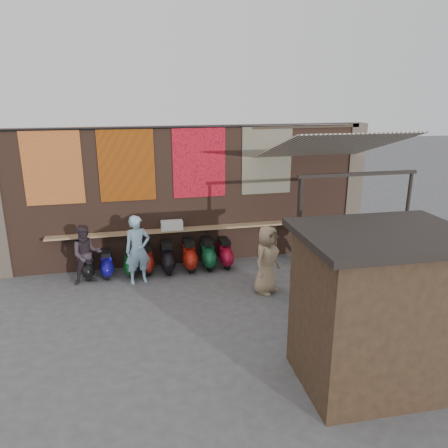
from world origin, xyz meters
name	(u,v)px	position (x,y,z in m)	size (l,w,h in m)	color
ground	(206,299)	(0.00, 0.00, 0.00)	(70.00, 70.00, 0.00)	#474749
brick_wall	(188,196)	(0.00, 2.70, 2.00)	(10.00, 0.40, 4.00)	brown
pier_right	(351,187)	(5.20, 2.70, 2.00)	(0.50, 0.50, 4.00)	#4C4238
eating_counter	(191,229)	(0.00, 2.33, 1.10)	(8.00, 0.32, 0.05)	#9E7A51
shelf_box	(172,225)	(-0.55, 2.30, 1.26)	(0.61, 0.29, 0.26)	white
tapestry_redgold	(53,167)	(-3.60, 2.48, 3.00)	(1.50, 0.02, 2.00)	maroon
tapestry_sun	(127,165)	(-1.70, 2.48, 3.00)	(1.50, 0.02, 2.00)	orange
tapestry_orange	(199,162)	(0.30, 2.48, 3.00)	(1.50, 0.02, 2.00)	red
tapestry_multi	(267,160)	(2.30, 2.48, 3.00)	(1.50, 0.02, 2.00)	teal
hang_rail	(188,127)	(0.00, 2.47, 3.98)	(0.06, 0.06, 9.50)	black
scooter_stool_0	(88,265)	(-2.90, 2.02, 0.35)	(0.33, 0.74, 0.70)	black
scooter_stool_1	(107,264)	(-2.40, 1.98, 0.36)	(0.34, 0.75, 0.71)	#120B7D
scooter_stool_2	(131,262)	(-1.77, 1.98, 0.37)	(0.35, 0.77, 0.73)	#0D5D1C
scooter_stool_3	(147,259)	(-1.31, 2.04, 0.39)	(0.36, 0.81, 0.77)	#A01E15
scooter_stool_4	(167,257)	(-0.75, 1.96, 0.42)	(0.40, 0.89, 0.85)	black
scooter_stool_5	(189,255)	(-0.12, 1.98, 0.42)	(0.40, 0.89, 0.85)	#9A180E
scooter_stool_6	(208,254)	(0.42, 1.99, 0.42)	(0.40, 0.88, 0.84)	#0F4C2A
scooter_stool_7	(225,253)	(0.93, 1.99, 0.40)	(0.38, 0.85, 0.80)	maroon
diner_left	(138,250)	(-1.56, 1.40, 0.92)	(0.67, 0.44, 1.84)	#9DCBE5
diner_right	(87,255)	(-2.88, 1.66, 0.80)	(0.78, 0.61, 1.60)	#33282F
shopper_navy	(347,258)	(3.76, 0.02, 0.75)	(0.88, 0.37, 1.50)	black
shopper_grey	(366,256)	(4.20, -0.14, 0.82)	(1.06, 0.61, 1.64)	#4D4C50
shopper_tan	(267,260)	(1.56, 0.06, 0.88)	(0.86, 0.56, 1.76)	#9C8463
market_stall	(377,313)	(2.23, -3.75, 1.33)	(2.45, 1.84, 2.65)	black
stall_roof	(385,235)	(2.23, -3.75, 2.71)	(2.74, 2.11, 0.12)	black
stall_sign	(353,260)	(2.26, -2.80, 1.92)	(1.20, 0.04, 0.50)	gold
stall_shelf	(349,306)	(2.26, -2.80, 0.97)	(2.03, 0.10, 0.06)	#473321
awning_canvas	(331,146)	(3.50, 0.90, 3.55)	(3.20, 3.40, 0.03)	beige
awning_ledger	(307,126)	(3.50, 2.49, 3.95)	(3.30, 0.08, 0.12)	#33261C
awning_header	(359,174)	(3.50, -0.60, 3.08)	(3.00, 0.08, 0.08)	black
awning_post_left	(298,241)	(2.10, -0.60, 1.55)	(0.09, 0.09, 3.10)	black
awning_post_right	(404,233)	(4.90, -0.60, 1.55)	(0.09, 0.09, 3.10)	black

